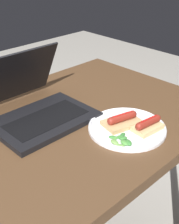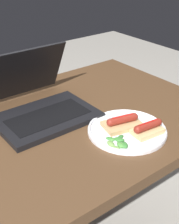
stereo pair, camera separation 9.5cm
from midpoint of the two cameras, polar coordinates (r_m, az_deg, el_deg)
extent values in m
cube|color=#4C331E|center=(0.99, -11.21, -4.57)|extent=(1.22, 0.72, 0.04)
cylinder|color=#4C331E|center=(1.67, -0.30, -4.81)|extent=(0.04, 0.04, 0.74)
cube|color=black|center=(1.03, -10.96, -1.49)|extent=(0.32, 0.22, 0.02)
cube|color=black|center=(1.02, -10.58, -1.30)|extent=(0.26, 0.12, 0.00)
cube|color=black|center=(1.11, -16.12, 6.18)|extent=(0.32, 0.10, 0.19)
cube|color=black|center=(1.11, -16.03, 6.22)|extent=(0.29, 0.08, 0.17)
cylinder|color=silver|center=(0.98, 4.11, -3.12)|extent=(0.24, 0.24, 0.01)
torus|color=silver|center=(0.97, 4.13, -2.75)|extent=(0.24, 0.24, 0.01)
cube|color=tan|center=(0.96, 7.81, -2.95)|extent=(0.10, 0.07, 0.01)
cylinder|color=maroon|center=(0.95, 7.89, -1.96)|extent=(0.08, 0.03, 0.02)
sphere|color=maroon|center=(0.93, 6.17, -2.75)|extent=(0.02, 0.02, 0.02)
sphere|color=maroon|center=(0.98, 9.52, -1.21)|extent=(0.02, 0.02, 0.02)
cylinder|color=red|center=(0.95, 7.94, -1.34)|extent=(0.07, 0.01, 0.00)
cube|color=tan|center=(0.98, 3.17, -2.07)|extent=(0.13, 0.10, 0.01)
cylinder|color=maroon|center=(0.97, 3.20, -1.11)|extent=(0.09, 0.04, 0.02)
sphere|color=maroon|center=(0.99, 5.21, -0.48)|extent=(0.02, 0.02, 0.02)
sphere|color=maroon|center=(0.95, 1.10, -1.77)|extent=(0.02, 0.02, 0.02)
cylinder|color=red|center=(0.97, 3.22, -0.48)|extent=(0.07, 0.02, 0.00)
ellipsoid|color=#387A33|center=(0.89, 4.07, -5.68)|extent=(0.03, 0.04, 0.01)
ellipsoid|color=#709E4C|center=(0.88, 2.50, -6.29)|extent=(0.03, 0.03, 0.01)
ellipsoid|color=#2D662D|center=(0.90, 3.67, -5.61)|extent=(0.02, 0.02, 0.01)
ellipsoid|color=#2D662D|center=(0.93, 3.19, -4.26)|extent=(0.03, 0.02, 0.01)
ellipsoid|color=#387A33|center=(0.92, 1.27, -4.71)|extent=(0.02, 0.03, 0.01)
ellipsoid|color=#387A33|center=(0.92, 2.47, -4.66)|extent=(0.02, 0.01, 0.01)
ellipsoid|color=#4C8E3D|center=(0.89, 3.34, -5.72)|extent=(0.02, 0.03, 0.01)
ellipsoid|color=#709E4C|center=(0.89, 1.56, -5.62)|extent=(0.02, 0.03, 0.01)
ellipsoid|color=#387A33|center=(0.91, 3.19, -4.87)|extent=(0.03, 0.03, 0.01)
ellipsoid|color=#4C8E3D|center=(0.91, 1.70, -4.90)|extent=(0.02, 0.02, 0.01)
camera|label=1|loc=(0.05, -92.86, -1.59)|focal=50.00mm
camera|label=2|loc=(0.05, 87.14, 1.59)|focal=50.00mm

